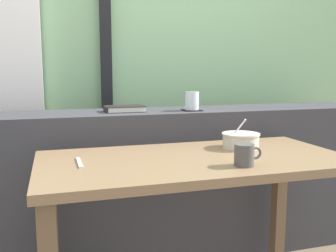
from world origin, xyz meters
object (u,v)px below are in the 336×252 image
at_px(breakfast_table, 195,183).
at_px(soup_bowl, 241,141).
at_px(coaster_square, 192,110).
at_px(fork_utensil, 79,163).
at_px(closed_book, 124,109).
at_px(juice_glass, 192,101).
at_px(ceramic_mug, 245,155).

height_order(breakfast_table, soup_bowl, soup_bowl).
height_order(coaster_square, soup_bowl, same).
bearing_deg(coaster_square, fork_utensil, -142.84).
bearing_deg(closed_book, fork_utensil, -116.91).
relative_size(breakfast_table, juice_glass, 12.81).
xyz_separation_m(closed_book, ceramic_mug, (0.32, -0.78, -0.11)).
height_order(soup_bowl, fork_utensil, soup_bowl).
relative_size(juice_glass, soup_bowl, 0.57).
relative_size(soup_bowl, fork_utensil, 1.05).
distance_m(coaster_square, fork_utensil, 0.83).
distance_m(breakfast_table, ceramic_mug, 0.28).
relative_size(soup_bowl, ceramic_mug, 1.58).
height_order(juice_glass, fork_utensil, juice_glass).
relative_size(breakfast_table, closed_book, 5.96).
xyz_separation_m(juice_glass, ceramic_mug, (-0.05, -0.72, -0.15)).
relative_size(closed_book, ceramic_mug, 1.93).
bearing_deg(breakfast_table, closed_book, 107.99).
xyz_separation_m(juice_glass, fork_utensil, (-0.66, -0.50, -0.19)).
distance_m(soup_bowl, fork_utensil, 0.75).
height_order(breakfast_table, coaster_square, coaster_square).
bearing_deg(fork_utensil, breakfast_table, -4.76).
bearing_deg(juice_glass, fork_utensil, -142.84).
bearing_deg(closed_book, coaster_square, -9.39).
bearing_deg(soup_bowl, breakfast_table, -156.98).
bearing_deg(ceramic_mug, fork_utensil, 159.72).
relative_size(breakfast_table, soup_bowl, 7.29).
bearing_deg(ceramic_mug, soup_bowl, 64.94).
distance_m(coaster_square, closed_book, 0.38).
height_order(juice_glass, soup_bowl, juice_glass).
relative_size(coaster_square, ceramic_mug, 0.88).
height_order(breakfast_table, fork_utensil, fork_utensil).
xyz_separation_m(breakfast_table, juice_glass, (0.18, 0.53, 0.30)).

